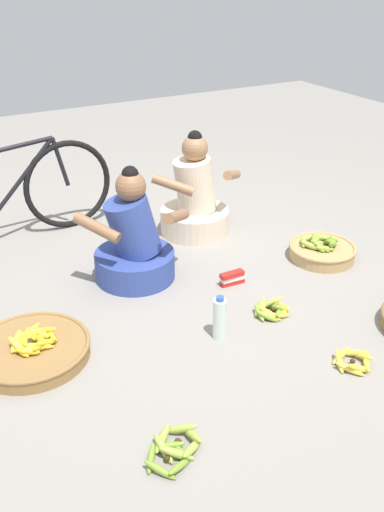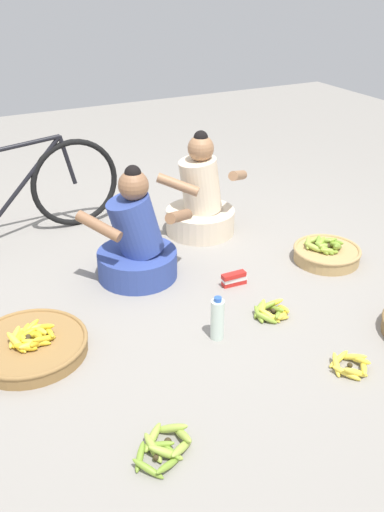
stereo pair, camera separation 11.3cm
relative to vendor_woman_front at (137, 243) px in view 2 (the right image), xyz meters
name	(u,v)px [view 2 (the right image)]	position (x,y,z in m)	size (l,w,h in m)	color
ground_plane	(178,292)	(0.15, -0.30, -0.24)	(10.00, 10.00, 0.00)	gray
vendor_woman_front	(137,243)	(0.00, 0.00, 0.00)	(0.75, 0.53, 0.76)	#334793
vendor_woman_behind	(201,201)	(0.68, 0.42, 0.01)	(0.75, 0.52, 0.79)	beige
bicycle_leaning	(7,194)	(-0.62, 0.94, 0.12)	(1.70, 0.14, 0.73)	black
banana_basket_near_vendor	(30,345)	(-0.82, -0.50, -0.19)	(0.62, 0.62, 0.16)	olive
banana_basket_back_left	(326,253)	(1.24, -0.39, -0.18)	(0.46, 0.46, 0.17)	tan
loose_bananas_back_center	(164,447)	(-0.46, -1.44, -0.21)	(0.31, 0.29, 0.09)	#9EB747
loose_bananas_front_right	(350,365)	(0.61, -1.38, -0.21)	(0.23, 0.23, 0.09)	yellow
loose_bananas_front_left	(271,311)	(0.52, -0.79, -0.21)	(0.24, 0.22, 0.09)	yellow
water_bottle	(217,319)	(0.13, -0.83, -0.12)	(0.07, 0.07, 0.26)	silver
packet_carton_stack	(234,279)	(0.51, -0.39, -0.20)	(0.17, 0.06, 0.09)	red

